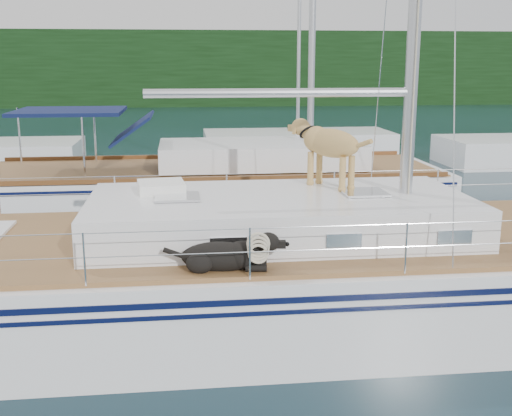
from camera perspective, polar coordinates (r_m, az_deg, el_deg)
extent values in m
plane|color=black|center=(9.30, -2.96, -10.02)|extent=(120.00, 120.00, 0.00)
cube|color=black|center=(53.55, -6.33, 12.21)|extent=(90.00, 3.00, 6.00)
cube|color=#595147|center=(54.83, -6.28, 9.72)|extent=(92.00, 1.00, 1.20)
cube|color=white|center=(9.11, -3.00, -7.12)|extent=(12.00, 3.80, 1.40)
cube|color=#8D5E38|center=(8.89, -3.05, -2.70)|extent=(11.52, 3.50, 0.06)
cube|color=white|center=(8.90, 2.07, -0.64)|extent=(5.20, 2.50, 0.55)
cylinder|color=silver|center=(8.66, 2.16, 10.19)|extent=(3.60, 0.12, 0.12)
cylinder|color=silver|center=(7.05, -2.17, -1.89)|extent=(10.56, 0.01, 0.01)
cylinder|color=silver|center=(10.46, -3.72, 2.99)|extent=(10.56, 0.01, 0.01)
cube|color=#1D4CB5|center=(10.23, -12.42, -0.57)|extent=(0.88, 0.82, 0.06)
cube|color=white|center=(9.11, -8.41, 1.83)|extent=(0.69, 0.59, 0.16)
torus|color=beige|center=(7.21, 0.20, -3.19)|extent=(0.34, 0.14, 0.33)
cube|color=white|center=(15.50, -3.99, 1.10)|extent=(11.00, 3.50, 1.30)
cube|color=#8D5E38|center=(15.38, -4.03, 3.47)|extent=(10.56, 3.29, 0.06)
cube|color=white|center=(15.43, 0.42, 4.85)|extent=(4.80, 2.30, 0.55)
cube|color=#111C47|center=(15.40, -16.22, 8.26)|extent=(2.40, 2.30, 0.08)
cube|color=white|center=(25.17, 3.70, 5.57)|extent=(7.20, 3.00, 1.10)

